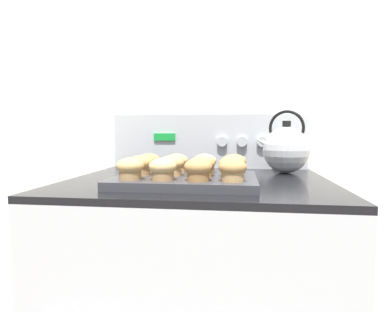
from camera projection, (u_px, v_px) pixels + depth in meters
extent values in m
cube|color=white|center=(210.00, 99.00, 1.40)|extent=(8.00, 0.05, 2.40)
cube|color=black|center=(199.00, 181.00, 1.05)|extent=(0.78, 0.70, 0.02)
cube|color=#B7BABF|center=(208.00, 141.00, 1.36)|extent=(0.76, 0.05, 0.21)
cube|color=green|center=(165.00, 137.00, 1.35)|extent=(0.09, 0.01, 0.03)
cylinder|color=#B7BABF|center=(222.00, 141.00, 1.32)|extent=(0.04, 0.02, 0.04)
cylinder|color=#B7BABF|center=(242.00, 142.00, 1.31)|extent=(0.04, 0.02, 0.04)
cylinder|color=#B7BABF|center=(262.00, 142.00, 1.30)|extent=(0.04, 0.02, 0.04)
cylinder|color=#B7BABF|center=(283.00, 142.00, 1.29)|extent=(0.04, 0.02, 0.04)
cube|color=#38383D|center=(186.00, 180.00, 0.94)|extent=(0.38, 0.30, 0.02)
cylinder|color=#A37A4C|center=(130.00, 174.00, 0.87)|extent=(0.06, 0.06, 0.03)
ellipsoid|color=tan|center=(130.00, 166.00, 0.87)|extent=(0.07, 0.07, 0.04)
cylinder|color=#A37A4C|center=(163.00, 175.00, 0.86)|extent=(0.06, 0.06, 0.03)
ellipsoid|color=tan|center=(163.00, 166.00, 0.86)|extent=(0.07, 0.07, 0.04)
cylinder|color=olive|center=(198.00, 175.00, 0.84)|extent=(0.06, 0.06, 0.03)
ellipsoid|color=#B2844C|center=(198.00, 167.00, 0.84)|extent=(0.07, 0.07, 0.04)
cylinder|color=tan|center=(233.00, 176.00, 0.84)|extent=(0.06, 0.06, 0.03)
ellipsoid|color=#B2844C|center=(233.00, 167.00, 0.83)|extent=(0.07, 0.07, 0.04)
cylinder|color=#A37A4C|center=(140.00, 170.00, 0.96)|extent=(0.06, 0.06, 0.03)
ellipsoid|color=tan|center=(140.00, 163.00, 0.95)|extent=(0.07, 0.07, 0.04)
cylinder|color=tan|center=(171.00, 171.00, 0.94)|extent=(0.06, 0.06, 0.03)
ellipsoid|color=tan|center=(171.00, 163.00, 0.94)|extent=(0.07, 0.07, 0.04)
cylinder|color=#A37A4C|center=(202.00, 171.00, 0.93)|extent=(0.06, 0.06, 0.03)
ellipsoid|color=tan|center=(202.00, 164.00, 0.93)|extent=(0.07, 0.07, 0.04)
cylinder|color=#A37A4C|center=(232.00, 172.00, 0.92)|extent=(0.06, 0.06, 0.03)
ellipsoid|color=tan|center=(232.00, 164.00, 0.92)|extent=(0.07, 0.07, 0.04)
cylinder|color=tan|center=(149.00, 167.00, 1.04)|extent=(0.06, 0.06, 0.03)
ellipsoid|color=#B2844C|center=(149.00, 160.00, 1.04)|extent=(0.07, 0.07, 0.04)
cylinder|color=tan|center=(177.00, 168.00, 1.03)|extent=(0.06, 0.06, 0.03)
ellipsoid|color=tan|center=(177.00, 161.00, 1.02)|extent=(0.07, 0.07, 0.04)
cylinder|color=#A37A4C|center=(205.00, 168.00, 1.02)|extent=(0.06, 0.06, 0.03)
ellipsoid|color=tan|center=(205.00, 161.00, 1.01)|extent=(0.07, 0.07, 0.04)
cylinder|color=#A37A4C|center=(234.00, 168.00, 1.00)|extent=(0.06, 0.06, 0.03)
ellipsoid|color=tan|center=(234.00, 161.00, 1.00)|extent=(0.07, 0.07, 0.04)
sphere|color=silver|center=(286.00, 150.00, 1.18)|extent=(0.16, 0.16, 0.16)
cylinder|color=black|center=(287.00, 124.00, 1.18)|extent=(0.03, 0.03, 0.02)
cone|color=silver|center=(265.00, 144.00, 1.21)|extent=(0.09, 0.06, 0.07)
torus|color=black|center=(287.00, 128.00, 1.18)|extent=(0.12, 0.05, 0.12)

